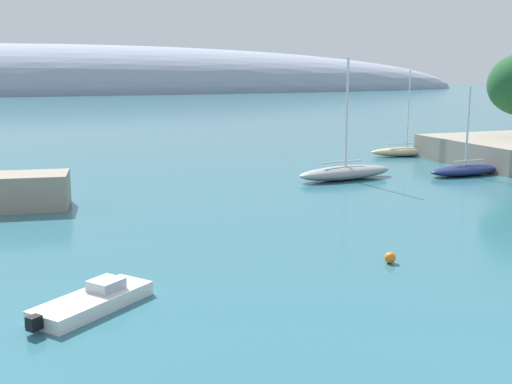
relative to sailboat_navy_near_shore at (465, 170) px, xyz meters
name	(u,v)px	position (x,y,z in m)	size (l,w,h in m)	color
distant_ridge	(44,93)	(-26.97, 201.74, -0.48)	(350.82, 64.15, 34.80)	#8E99AD
sailboat_navy_near_shore	(465,170)	(0.00, 0.00, 0.00)	(6.87, 2.52, 7.20)	navy
sailboat_grey_mid_mooring	(345,172)	(-10.13, 1.62, 0.13)	(8.57, 3.37, 9.41)	gray
sailboat_sand_outer_mooring	(407,151)	(1.99, 11.50, 0.02)	(7.64, 3.04, 8.49)	#C6B284
motorboat_white_alongside_breakwater	(93,301)	(-31.58, -19.46, -0.17)	(4.71, 4.23, 0.92)	white
mooring_buoy_orange	(390,258)	(-18.52, -18.43, -0.22)	(0.51, 0.51, 0.51)	orange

